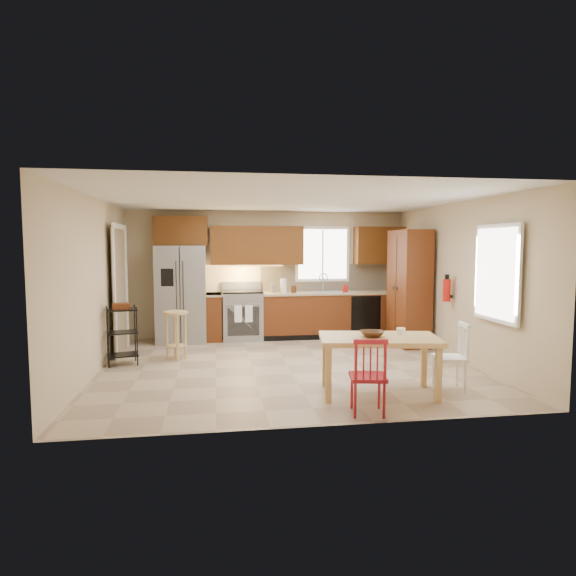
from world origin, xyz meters
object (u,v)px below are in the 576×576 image
Objects in this scene: chair_red at (368,375)px; utility_cart at (122,336)px; soap_bottle at (345,287)px; pantry at (409,288)px; table_bowl at (372,337)px; dining_table at (379,366)px; table_jar at (401,333)px; refrigerator at (181,294)px; bar_stool at (176,335)px; range_stove at (243,316)px; fire_extinguisher at (447,290)px; chair_white at (450,357)px.

chair_red is 0.94× the size of utility_cart.
pantry reaches higher than soap_bottle.
chair_red reaches higher than table_bowl.
dining_table is 0.50m from table_jar.
refrigerator is 4.90m from chair_red.
soap_bottle is 3.54m from bar_stool.
fire_extinguisher is (3.18, -2.04, 0.64)m from range_stove.
chair_white is 4.16m from bar_stool.
table_jar is at bearing 96.10° from chair_white.
soap_bottle is 3.75m from dining_table.
refrigerator is at bearing -177.01° from range_stove.
table_bowl is 3.87m from utility_cart.
table_bowl is at bearing 77.80° from chair_red.
table_bowl is (-1.82, -1.70, -0.39)m from fire_extinguisher.
refrigerator reaches higher than dining_table.
table_bowl is 3.37m from bar_stool.
table_jar reaches higher than table_bowl.
fire_extinguisher reaches higher than bar_stool.
utility_cart is at bearing 152.71° from table_jar.
table_bowl is 0.41m from table_jar.
table_jar reaches higher than dining_table.
table_jar is (0.66, 0.74, 0.31)m from chair_red.
refrigerator is at bearing 124.35° from table_bowl.
bar_stool is 0.87× the size of utility_cart.
bar_stool is at bearing -127.05° from range_stove.
fire_extinguisher is 2.54m from dining_table.
fire_extinguisher reaches higher than utility_cart.
fire_extinguisher is 0.46× the size of bar_stool.
chair_red is (1.10, -4.39, -0.04)m from range_stove.
chair_white is at bearing -45.60° from refrigerator.
soap_bottle is (2.03, -0.08, 0.54)m from range_stove.
dining_table is at bearing -98.97° from soap_bottle.
table_jar is at bearing -94.23° from soap_bottle.
table_jar is 0.12× the size of utility_cart.
table_jar is (-1.21, -2.66, -0.32)m from pantry.
fire_extinguisher is at bearing -15.53° from chair_white.
chair_red is at bearing -67.28° from bar_stool.
soap_bottle reaches higher than chair_white.
bar_stool is at bearing 149.11° from dining_table.
chair_red is (2.25, -4.33, -0.49)m from refrigerator.
pantry reaches higher than range_stove.
soap_bottle reaches higher than dining_table.
refrigerator reaches higher than chair_white.
chair_white is at bearing -102.05° from pantry.
chair_red is at bearing -55.46° from utility_cart.
refrigerator is 4.76m from fire_extinguisher.
range_stove is at bearing 115.83° from table_jar.
range_stove is 3.17× the size of table_bowl.
fire_extinguisher is 4.41m from bar_stool.
chair_red is 2.90× the size of table_bowl.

